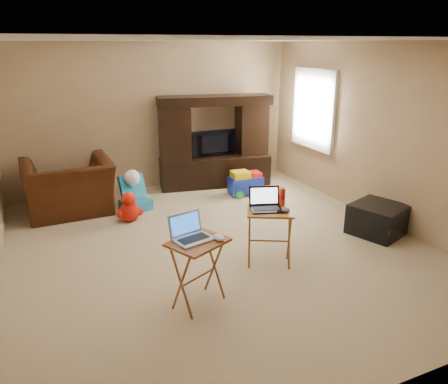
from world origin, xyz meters
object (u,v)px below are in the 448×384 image
ottoman (378,219)px  water_bottle (282,197)px  television (216,144)px  child_rocker (135,193)px  tray_table_left (198,273)px  mouse_right (286,210)px  laptop_left (193,229)px  recliner (69,187)px  entertainment_center (215,142)px  push_toy (246,182)px  laptop_right (267,200)px  plush_toy (129,207)px  tray_table_right (269,237)px  mouse_left (219,238)px

ottoman → water_bottle: 1.69m
television → water_bottle: bearing=83.8°
child_rocker → tray_table_left: 2.85m
mouse_right → television: bearing=81.3°
television → tray_table_left: bearing=65.9°
child_rocker → laptop_left: (-0.07, -2.81, 0.54)m
tray_table_left → mouse_right: bearing=-9.9°
recliner → television: bearing=-174.2°
recliner → laptop_left: laptop_left is taller
entertainment_center → television: (0.00, -0.04, -0.03)m
child_rocker → push_toy: bearing=-16.8°
tray_table_left → ottoman: bearing=-13.4°
television → laptop_right: bearing=79.4°
recliner → plush_toy: size_ratio=2.84×
push_toy → tray_table_right: size_ratio=0.85×
child_rocker → water_bottle: size_ratio=2.60×
child_rocker → push_toy: 1.90m
push_toy → tray_table_left: (-1.94, -2.79, 0.13)m
tray_table_left → mouse_left: size_ratio=4.92×
recliner → ottoman: size_ratio=1.98×
laptop_left → mouse_left: (0.22, -0.10, -0.09)m
ottoman → tray_table_right: 1.80m
ottoman → laptop_left: laptop_left is taller
child_rocker → mouse_right: 2.80m
laptop_left → water_bottle: laptop_left is taller
laptop_right → water_bottle: size_ratio=1.70×
plush_toy → mouse_left: size_ratio=3.20×
ottoman → laptop_right: size_ratio=1.80×
push_toy → child_rocker: bearing=-177.6°
tray_table_left → laptop_left: bearing=109.7°
mouse_left → water_bottle: size_ratio=0.67×
plush_toy → water_bottle: water_bottle is taller
entertainment_center → plush_toy: bearing=-138.7°
laptop_left → ottoman: bearing=-3.0°
push_toy → laptop_left: laptop_left is taller
recliner → plush_toy: 1.04m
child_rocker → entertainment_center: bearing=6.0°
child_rocker → plush_toy: child_rocker is taller
television → ottoman: (1.18, -2.83, -0.57)m
recliner → plush_toy: (0.75, -0.70, -0.19)m
laptop_left → mouse_left: 0.26m
entertainment_center → mouse_right: 3.18m
recliner → tray_table_left: bearing=104.8°
television → push_toy: bearing=115.7°
entertainment_center → laptop_left: bearing=-105.2°
laptop_left → laptop_right: 1.13m
tray_table_right → mouse_left: mouse_left is taller
television → recliner: bearing=8.8°
entertainment_center → mouse_right: (-0.48, -3.14, -0.10)m
mouse_left → water_bottle: (1.06, 0.60, 0.07)m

